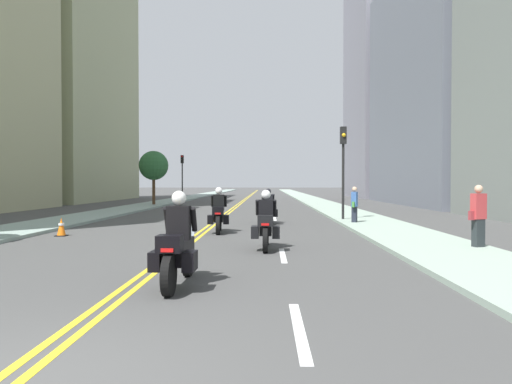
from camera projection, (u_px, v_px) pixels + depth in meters
name	position (u px, v px, depth m)	size (l,w,h in m)	color
ground_plane	(245.00, 199.00, 51.92)	(264.00, 264.00, 0.00)	#434343
sidewalk_left	(182.00, 199.00, 52.08)	(2.87, 144.00, 0.12)	gray
sidewalk_right	(309.00, 199.00, 51.76)	(2.87, 144.00, 0.12)	#93A798
centreline_yellow_inner	(244.00, 199.00, 51.92)	(0.12, 132.00, 0.01)	yellow
centreline_yellow_outer	(246.00, 199.00, 51.92)	(0.12, 132.00, 0.01)	yellow
lane_dashes_white	(273.00, 209.00, 32.87)	(0.14, 56.40, 0.01)	silver
building_right_1	(441.00, 81.00, 39.83)	(7.55, 20.90, 20.82)	slate
building_left_2	(79.00, 71.00, 48.15)	(7.01, 19.75, 26.56)	#A0A77D
building_right_2	(380.00, 76.00, 60.10)	(6.96, 15.60, 31.01)	gray
motorcycle_0	(178.00, 249.00, 8.27)	(0.77, 2.32, 1.69)	black
motorcycle_1	(266.00, 225.00, 12.90)	(0.77, 2.19, 1.63)	black
motorcycle_2	(219.00, 215.00, 17.24)	(0.78, 2.24, 1.66)	black
motorcycle_3	(268.00, 209.00, 21.07)	(0.78, 2.28, 1.58)	black
traffic_cone_0	(61.00, 227.00, 16.17)	(0.36, 0.36, 0.64)	black
traffic_light_near	(343.00, 156.00, 22.14)	(0.28, 0.38, 4.46)	black
traffic_light_far	(182.00, 169.00, 46.47)	(0.28, 0.38, 4.56)	black
pedestrian_0	(354.00, 205.00, 20.44)	(0.34, 0.50, 1.66)	#212531
pedestrian_1	(478.00, 217.00, 12.57)	(0.51, 0.33, 1.77)	#252C2E
street_tree_1	(154.00, 166.00, 37.29)	(2.31, 2.31, 4.36)	#4E3421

